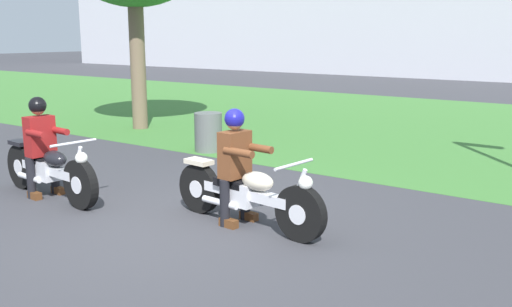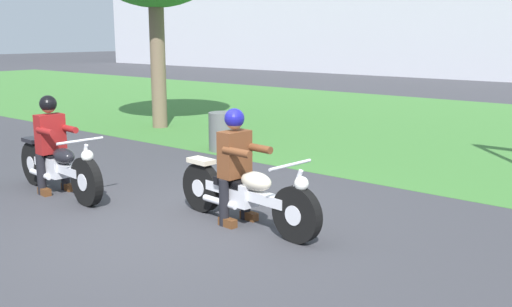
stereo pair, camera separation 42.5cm
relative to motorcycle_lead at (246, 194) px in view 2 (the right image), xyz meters
The scene contains 7 objects.
ground 1.07m from the motorcycle_lead, 130.47° to the right, with size 120.00×120.00×0.00m, color #38383D.
grass_verge 8.76m from the motorcycle_lead, 94.22° to the left, with size 60.00×12.00×0.01m, color #3D7533.
motorcycle_lead is the anchor object (origin of this frame).
rider_lead 0.46m from the motorcycle_lead, behind, with size 0.57×0.49×1.40m.
motorcycle_follow 3.01m from the motorcycle_lead, 167.35° to the right, with size 2.22×0.66×0.89m.
rider_follow 3.20m from the motorcycle_lead, 168.32° to the right, with size 0.57×0.49×1.41m.
trash_can 4.54m from the motorcycle_lead, 136.34° to the left, with size 0.54×0.54×0.76m, color #595E5B.
Camera 2 is at (4.92, -4.22, 2.25)m, focal length 40.16 mm.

